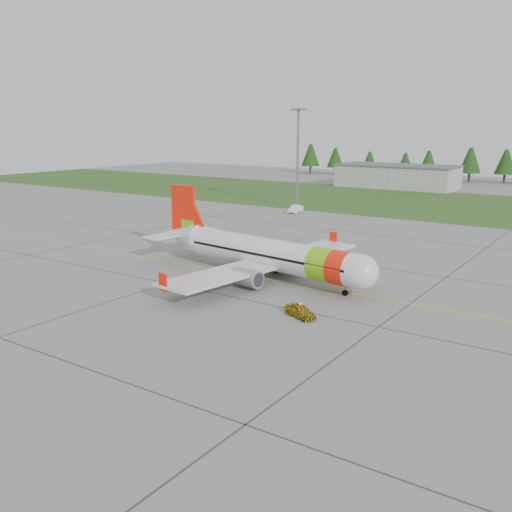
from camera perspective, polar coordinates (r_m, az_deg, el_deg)
The scene contains 8 objects.
ground at distance 55.17m, azimuth 2.47°, elevation -5.12°, with size 320.00×320.00×0.00m, color gray.
aircraft at distance 64.94m, azimuth 0.98°, elevation 0.21°, with size 31.78×29.53×9.65m.
follow_me_car at distance 51.94m, azimuth 4.47°, elevation -4.29°, with size 1.40×1.19×3.48m, color yellow.
service_van at distance 114.34m, azimuth 3.98°, elevation 5.50°, with size 1.62×1.53×4.65m, color white.
grass_strip at distance 130.73m, azimuth 21.86°, elevation 4.51°, with size 320.00×50.00×0.03m, color #30561E.
taxi_guideline at distance 61.82m, azimuth 6.39°, elevation -3.18°, with size 120.00×0.25×0.02m, color gold.
hangar_west at distance 165.60m, azimuth 13.92°, elevation 7.69°, with size 32.00×14.00×6.00m, color #A8A8A3.
floodlight_mast at distance 118.87m, azimuth 4.19°, elevation 9.50°, with size 0.50×0.50×20.00m, color slate.
Camera 1 is at (27.53, -44.65, 17.10)m, focal length 40.00 mm.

